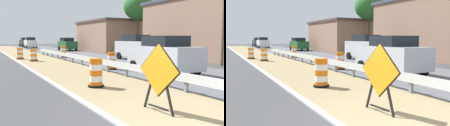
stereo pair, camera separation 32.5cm
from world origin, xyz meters
The scene contains 17 objects.
ground_plane centered at (0.00, 0.00, 0.00)m, with size 160.00×160.00×0.00m, color #3D3D3F.
median_dirt_strip centered at (0.73, 0.00, 0.00)m, with size 3.86×120.00×0.01m, color #8E7A56.
curb_near_edge centered at (-1.30, 0.00, 0.00)m, with size 0.20×120.00×0.11m, color #ADADA8.
guardrail_median centered at (2.42, 2.78, 0.52)m, with size 0.18×44.52×0.71m.
warning_sign_diamond centered at (0.11, 0.46, 1.02)m, with size 0.19×1.44×1.85m.
traffic_barrel_nearest centered at (0.05, 4.22, 0.52)m, with size 0.64×0.64×1.14m.
traffic_barrel_close centered at (3.19, 8.68, 0.49)m, with size 0.63×0.63×1.08m.
traffic_barrel_mid centered at (0.01, 16.63, 0.46)m, with size 0.71×0.71×1.03m.
traffic_barrel_far centered at (3.38, 19.11, 0.52)m, with size 0.64×0.64×1.15m.
traffic_barrel_farther centered at (-0.72, 19.28, 0.46)m, with size 0.67×0.67×1.02m.
car_lead_near_lane centered at (4.87, 5.85, 1.04)m, with size 2.25×4.58×2.07m.
car_trailing_near_lane centered at (8.09, 32.28, 1.01)m, with size 2.19×4.85×2.01m.
car_lead_far_lane centered at (4.70, 44.81, 1.06)m, with size 2.06×4.18×2.12m.
car_mid_far_lane centered at (8.32, 13.42, 1.11)m, with size 2.15×4.74×2.23m.
car_trailing_far_lane centered at (4.94, 52.05, 1.03)m, with size 2.23×4.51×2.05m.
roadside_shop_far centered at (14.27, 28.64, 2.29)m, with size 8.21×11.20×4.56m.
tree_roadside centered at (14.39, 22.03, 5.98)m, with size 3.85×3.85×7.75m.
Camera 1 is at (-3.96, -4.46, 1.95)m, focal length 38.82 mm.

